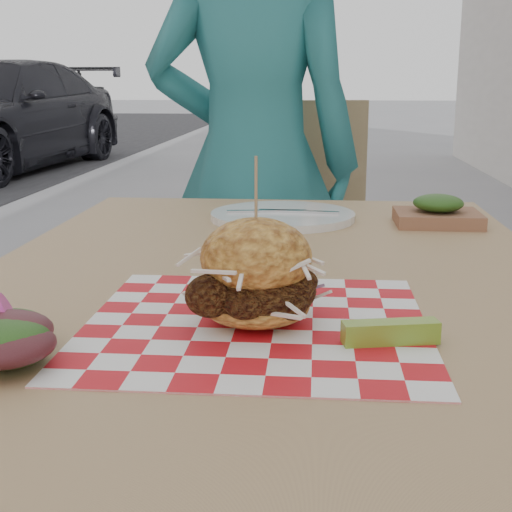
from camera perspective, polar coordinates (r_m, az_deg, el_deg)
The scene contains 8 objects.
diner at distance 1.90m, azimuth -0.23°, elevation 7.32°, with size 0.58×0.38×1.58m, color teal.
patio_table at distance 1.00m, azimuth 1.12°, elevation -5.40°, with size 0.80×1.20×0.75m.
patio_chair at distance 2.06m, azimuth 2.54°, elevation 1.15°, with size 0.49×0.50×0.95m.
paper_liner at distance 0.76m, azimuth 0.00°, elevation -5.42°, with size 0.36×0.36×0.00m, color red.
sandwich at distance 0.75m, azimuth 0.00°, elevation -1.79°, with size 0.16×0.16×0.18m.
pickle_spear at distance 0.71m, azimuth 10.71°, elevation -6.01°, with size 0.10×0.02×0.02m, color #84A931.
place_setting at distance 1.34m, azimuth 2.15°, elevation 3.22°, with size 0.27×0.27×0.02m.
kraft_tray at distance 1.33m, azimuth 14.34°, elevation 3.39°, with size 0.15×0.12×0.06m.
Camera 1 is at (0.09, -1.24, 1.00)m, focal length 50.00 mm.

